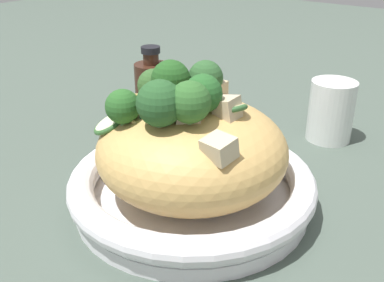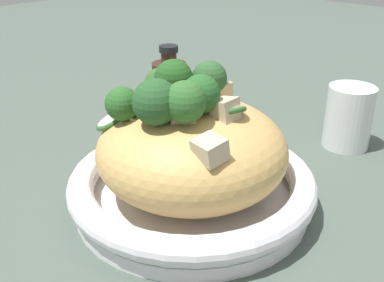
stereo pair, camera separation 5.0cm
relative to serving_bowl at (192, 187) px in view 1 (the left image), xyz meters
name	(u,v)px [view 1 (the left image)]	position (x,y,z in m)	size (l,w,h in m)	color
ground_plane	(192,204)	(0.00, 0.00, -0.02)	(3.00, 3.00, 0.00)	#445248
serving_bowl	(192,187)	(0.00, 0.00, 0.00)	(0.28, 0.28, 0.05)	white
noodle_heap	(192,150)	(0.00, 0.00, 0.05)	(0.21, 0.21, 0.11)	tan
broccoli_florets	(173,93)	(0.01, 0.01, 0.11)	(0.16, 0.15, 0.07)	#93B771
carrot_coins	(176,97)	(0.03, -0.01, 0.10)	(0.05, 0.07, 0.02)	orange
zucchini_slices	(169,110)	(0.02, 0.01, 0.09)	(0.16, 0.13, 0.05)	beige
chicken_chunks	(210,114)	(-0.03, 0.01, 0.10)	(0.10, 0.12, 0.05)	#C4B091
soy_sauce_bottle	(152,91)	(0.20, -0.16, 0.03)	(0.05, 0.05, 0.12)	#381E14
drinking_glass	(331,111)	(-0.06, -0.27, 0.02)	(0.07, 0.07, 0.09)	silver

